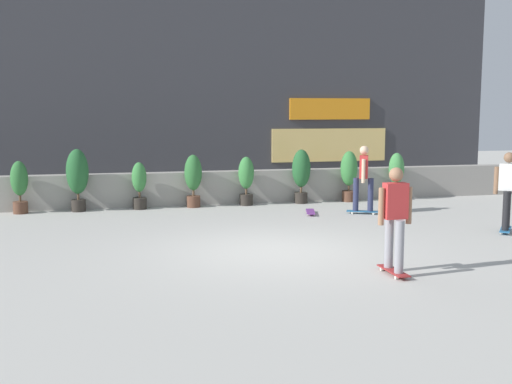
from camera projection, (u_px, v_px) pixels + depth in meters
name	position (u px, v px, depth m)	size (l,w,h in m)	color
ground_plane	(275.00, 251.00, 11.56)	(48.00, 48.00, 0.00)	#B2AFA8
planter_wall	(217.00, 188.00, 17.28)	(18.00, 0.40, 0.90)	gray
building_backdrop	(195.00, 89.00, 20.77)	(20.00, 2.08, 6.50)	#38383D
potted_plant_0	(19.00, 184.00, 15.62)	(0.42, 0.42, 1.32)	brown
potted_plant_1	(77.00, 175.00, 15.92)	(0.56, 0.56, 1.59)	#2D2823
potted_plant_2	(139.00, 184.00, 16.32)	(0.38, 0.38, 1.23)	#2D2823
potted_plant_3	(193.00, 177.00, 16.63)	(0.46, 0.46, 1.40)	brown
potted_plant_4	(246.00, 178.00, 16.98)	(0.42, 0.42, 1.32)	#2D2823
potted_plant_5	(301.00, 172.00, 17.33)	(0.51, 0.51, 1.49)	#2D2823
potted_plant_6	(349.00, 173.00, 17.66)	(0.48, 0.48, 1.43)	brown
potted_plant_7	(396.00, 173.00, 18.01)	(0.44, 0.44, 1.35)	#2D2823
skater_far_left	(395.00, 216.00, 9.76)	(0.56, 0.80, 1.70)	maroon
skater_by_wall_left	(508.00, 188.00, 13.18)	(0.65, 0.75, 1.70)	#266699
skater_by_wall_right	(364.00, 176.00, 15.52)	(0.81, 0.52, 1.70)	#266699
skateboard_near_camera	(310.00, 212.00, 15.60)	(0.41, 0.82, 0.08)	#72338C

